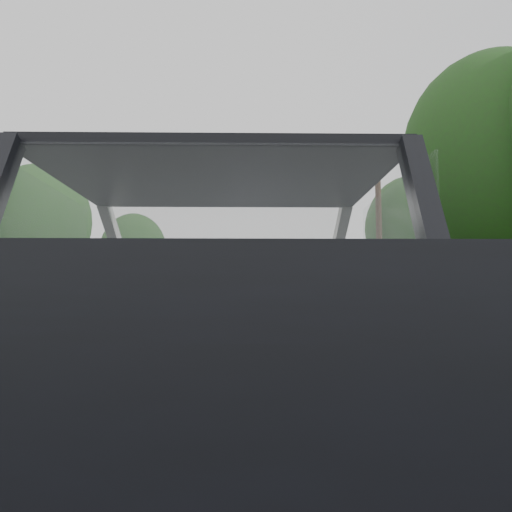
{
  "coord_description": "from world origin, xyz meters",
  "views": [
    {
      "loc": [
        0.14,
        -2.95,
        0.77
      ],
      "look_at": [
        0.2,
        0.58,
        1.12
      ],
      "focal_mm": 35.0,
      "sensor_mm": 36.0,
      "label": 1
    }
  ],
  "objects_px": {
    "subject_car": "(223,313)",
    "other_car": "(227,307)",
    "highway_sign": "(383,299)",
    "utility_pole": "(379,232)",
    "cat": "(270,262)"
  },
  "relations": [
    {
      "from": "other_car",
      "to": "subject_car",
      "type": "bearing_deg",
      "value": -92.42
    },
    {
      "from": "cat",
      "to": "highway_sign",
      "type": "bearing_deg",
      "value": 72.48
    },
    {
      "from": "other_car",
      "to": "utility_pole",
      "type": "relative_size",
      "value": 0.5
    },
    {
      "from": "subject_car",
      "to": "utility_pole",
      "type": "relative_size",
      "value": 0.49
    },
    {
      "from": "subject_car",
      "to": "highway_sign",
      "type": "distance_m",
      "value": 24.58
    },
    {
      "from": "subject_car",
      "to": "other_car",
      "type": "distance_m",
      "value": 21.49
    },
    {
      "from": "highway_sign",
      "to": "cat",
      "type": "bearing_deg",
      "value": -123.18
    },
    {
      "from": "other_car",
      "to": "utility_pole",
      "type": "bearing_deg",
      "value": -20.73
    },
    {
      "from": "highway_sign",
      "to": "utility_pole",
      "type": "relative_size",
      "value": 0.27
    },
    {
      "from": "cat",
      "to": "highway_sign",
      "type": "distance_m",
      "value": 23.91
    },
    {
      "from": "utility_pole",
      "to": "other_car",
      "type": "bearing_deg",
      "value": 164.05
    },
    {
      "from": "subject_car",
      "to": "highway_sign",
      "type": "xyz_separation_m",
      "value": [
        7.31,
        23.46,
        0.37
      ]
    },
    {
      "from": "highway_sign",
      "to": "utility_pole",
      "type": "distance_m",
      "value": 5.13
    },
    {
      "from": "cat",
      "to": "utility_pole",
      "type": "xyz_separation_m",
      "value": [
        5.84,
        18.86,
        3.01
      ]
    },
    {
      "from": "subject_car",
      "to": "other_car",
      "type": "height_order",
      "value": "subject_car"
    }
  ]
}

